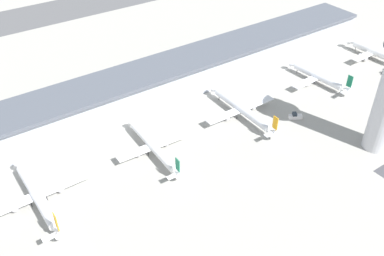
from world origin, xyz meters
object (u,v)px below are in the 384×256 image
object	(u,v)px
airplane_gate_bravo	(38,196)
service_truck_baggage	(295,116)
airplane_gate_delta	(242,109)
airplane_gate_echo	(319,76)
airplane_gate_charlie	(153,147)
airplane_gate_foxtrot	(374,51)

from	to	relation	value
airplane_gate_bravo	service_truck_baggage	xyz separation A→B (m)	(115.35, -14.69, -3.00)
airplane_gate_delta	airplane_gate_echo	size ratio (longest dim) A/B	1.19
airplane_gate_delta	service_truck_baggage	world-z (taller)	airplane_gate_delta
airplane_gate_charlie	service_truck_baggage	world-z (taller)	airplane_gate_charlie
airplane_gate_charlie	airplane_gate_delta	bearing A→B (deg)	-0.43
airplane_gate_bravo	airplane_gate_delta	world-z (taller)	airplane_gate_bravo
airplane_gate_charlie	airplane_gate_echo	bearing A→B (deg)	0.46
airplane_gate_bravo	airplane_gate_delta	bearing A→B (deg)	0.23
airplane_gate_bravo	airplane_gate_delta	xyz separation A→B (m)	(95.71, 0.39, 0.15)
airplane_gate_bravo	service_truck_baggage	distance (m)	116.32
airplane_gate_delta	airplane_gate_foxtrot	xyz separation A→B (m)	(100.74, 2.23, -0.06)
airplane_gate_delta	airplane_gate_foxtrot	world-z (taller)	airplane_gate_foxtrot
airplane_gate_charlie	airplane_gate_foxtrot	bearing A→B (deg)	0.73
airplane_gate_charlie	service_truck_baggage	xyz separation A→B (m)	(66.96, -15.44, -2.73)
airplane_gate_echo	service_truck_baggage	bearing A→B (deg)	-153.99
service_truck_baggage	airplane_gate_charlie	bearing A→B (deg)	167.02
airplane_gate_echo	service_truck_baggage	xyz separation A→B (m)	(-33.29, -16.24, -2.73)
airplane_gate_bravo	airplane_gate_foxtrot	size ratio (longest dim) A/B	1.22
airplane_gate_charlie	airplane_gate_foxtrot	distance (m)	148.07
airplane_gate_foxtrot	service_truck_baggage	size ratio (longest dim) A/B	5.42
airplane_gate_delta	airplane_gate_foxtrot	size ratio (longest dim) A/B	1.27
airplane_gate_foxtrot	service_truck_baggage	distance (m)	82.98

